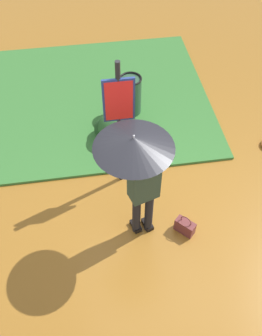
% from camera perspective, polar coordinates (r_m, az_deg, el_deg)
% --- Properties ---
extents(ground_plane, '(18.00, 18.00, 0.00)m').
position_cam_1_polar(ground_plane, '(5.99, 2.94, -7.03)').
color(ground_plane, '#9E6623').
extents(grass_verge, '(4.80, 4.00, 0.05)m').
position_cam_1_polar(grass_verge, '(7.89, -6.39, 10.25)').
color(grass_verge, '#387533').
rests_on(grass_verge, ground_plane).
extents(person_with_umbrella, '(0.96, 0.96, 2.04)m').
position_cam_1_polar(person_with_umbrella, '(4.58, 1.12, 0.77)').
color(person_with_umbrella, black).
rests_on(person_with_umbrella, ground_plane).
extents(info_sign_post, '(0.44, 0.07, 2.30)m').
position_cam_1_polar(info_sign_post, '(5.36, -1.79, 8.06)').
color(info_sign_post, black).
rests_on(info_sign_post, ground_plane).
extents(handbag, '(0.31, 0.31, 0.37)m').
position_cam_1_polar(handbag, '(5.78, 8.10, -8.68)').
color(handbag, brown).
rests_on(handbag, ground_plane).
extents(trash_bin, '(0.42, 0.42, 0.83)m').
position_cam_1_polar(trash_bin, '(7.29, -0.05, 10.76)').
color(trash_bin, '#2D5138').
rests_on(trash_bin, ground_plane).
extents(shrub_cluster, '(0.72, 0.66, 0.59)m').
position_cam_1_polar(shrub_cluster, '(6.86, -2.55, 6.07)').
color(shrub_cluster, '#285628').
rests_on(shrub_cluster, ground_plane).
extents(leaf_pile_near_person, '(0.46, 0.36, 0.10)m').
position_cam_1_polar(leaf_pile_near_person, '(6.57, 3.23, 0.62)').
color(leaf_pile_near_person, '#C68428').
rests_on(leaf_pile_near_person, ground_plane).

